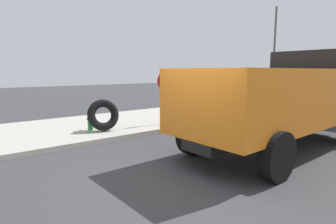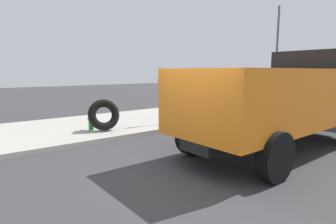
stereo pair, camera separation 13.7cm
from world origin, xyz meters
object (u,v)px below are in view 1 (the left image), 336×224
Objects in this scene: fire_hydrant at (90,119)px; street_light_pole at (274,58)px; stop_sign at (165,88)px; dump_truck_orange at (283,96)px; loose_tire at (103,115)px.

fire_hydrant is 11.30m from street_light_pole.
dump_truck_orange is (0.84, -4.65, -0.04)m from stop_sign.
street_light_pole reaches higher than stop_sign.
fire_hydrant is 0.69× the size of loose_tire.
stop_sign reaches higher than loose_tire.
loose_tire is at bearing 124.27° from dump_truck_orange.
dump_truck_orange is 1.21× the size of street_light_pole.
dump_truck_orange is 8.71m from street_light_pole.
dump_truck_orange is at bearing -79.71° from stop_sign.
fire_hydrant is at bearing 175.97° from street_light_pole.
stop_sign is at bearing 179.86° from street_light_pole.
dump_truck_orange is (3.76, -5.41, 1.04)m from fire_hydrant.
loose_tire reaches higher than fire_hydrant.
loose_tire is 0.53× the size of stop_sign.
dump_truck_orange reaches higher than loose_tire.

